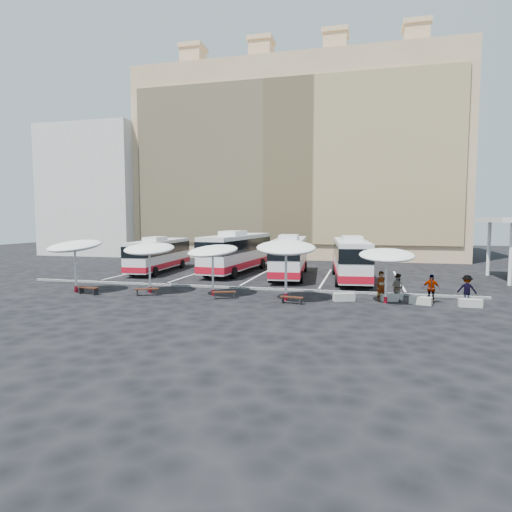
% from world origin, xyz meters
% --- Properties ---
extents(ground, '(120.00, 120.00, 0.00)m').
position_xyz_m(ground, '(0.00, 0.00, 0.00)').
color(ground, black).
rests_on(ground, ground).
extents(sandstone_building, '(42.00, 18.25, 29.60)m').
position_xyz_m(sandstone_building, '(0.00, 31.87, 12.63)').
color(sandstone_building, tan).
rests_on(sandstone_building, ground).
extents(apartment_block, '(14.00, 14.00, 18.00)m').
position_xyz_m(apartment_block, '(-28.00, 28.00, 9.00)').
color(apartment_block, beige).
rests_on(apartment_block, ground).
extents(curb_divider, '(34.00, 0.25, 0.15)m').
position_xyz_m(curb_divider, '(0.00, 0.50, 0.07)').
color(curb_divider, black).
rests_on(curb_divider, ground).
extents(bay_lines, '(24.15, 12.00, 0.01)m').
position_xyz_m(bay_lines, '(0.00, 8.00, 0.01)').
color(bay_lines, white).
rests_on(bay_lines, ground).
extents(bus_0, '(2.89, 10.78, 3.39)m').
position_xyz_m(bus_0, '(-9.97, 8.45, 1.73)').
color(bus_0, silver).
rests_on(bus_0, ground).
extents(bus_1, '(3.75, 12.72, 3.98)m').
position_xyz_m(bus_1, '(-2.47, 9.60, 2.03)').
color(bus_1, silver).
rests_on(bus_1, ground).
extents(bus_2, '(3.50, 11.91, 3.72)m').
position_xyz_m(bus_2, '(2.80, 8.03, 1.90)').
color(bus_2, silver).
rests_on(bus_2, ground).
extents(bus_3, '(3.56, 11.89, 3.72)m').
position_xyz_m(bus_3, '(8.08, 7.02, 1.90)').
color(bus_3, silver).
rests_on(bus_3, ground).
extents(sunshade_0, '(4.37, 4.41, 3.76)m').
position_xyz_m(sunshade_0, '(-10.26, -3.59, 3.20)').
color(sunshade_0, silver).
rests_on(sunshade_0, ground).
extents(sunshade_1, '(3.71, 3.75, 3.55)m').
position_xyz_m(sunshade_1, '(-5.14, -2.57, 3.02)').
color(sunshade_1, silver).
rests_on(sunshade_1, ground).
extents(sunshade_2, '(4.37, 4.39, 3.48)m').
position_xyz_m(sunshade_2, '(-0.57, -2.51, 2.96)').
color(sunshade_2, silver).
rests_on(sunshade_2, ground).
extents(sunshade_3, '(4.34, 4.38, 3.86)m').
position_xyz_m(sunshade_3, '(4.43, -3.03, 3.28)').
color(sunshade_3, silver).
rests_on(sunshade_3, ground).
extents(sunshade_4, '(3.39, 3.43, 3.40)m').
position_xyz_m(sunshade_4, '(10.44, -2.41, 2.89)').
color(sunshade_4, silver).
rests_on(sunshade_4, ground).
extents(wood_bench_0, '(1.66, 0.73, 0.49)m').
position_xyz_m(wood_bench_0, '(-8.86, -4.19, 0.38)').
color(wood_bench_0, black).
rests_on(wood_bench_0, ground).
extents(wood_bench_1, '(1.56, 0.99, 0.47)m').
position_xyz_m(wood_bench_1, '(-4.82, -3.64, 0.36)').
color(wood_bench_1, black).
rests_on(wood_bench_1, ground).
extents(wood_bench_2, '(1.53, 0.92, 0.46)m').
position_xyz_m(wood_bench_2, '(0.51, -3.43, 0.35)').
color(wood_bench_2, black).
rests_on(wood_bench_2, ground).
extents(wood_bench_3, '(1.44, 0.55, 0.43)m').
position_xyz_m(wood_bench_3, '(4.97, -4.03, 0.33)').
color(wood_bench_3, black).
rests_on(wood_bench_3, ground).
extents(conc_bench_0, '(1.38, 0.88, 0.49)m').
position_xyz_m(conc_bench_0, '(7.98, -2.36, 0.25)').
color(conc_bench_0, gray).
rests_on(conc_bench_0, ground).
extents(conc_bench_1, '(1.33, 0.85, 0.47)m').
position_xyz_m(conc_bench_1, '(10.85, -1.72, 0.24)').
color(conc_bench_1, gray).
rests_on(conc_bench_1, ground).
extents(conc_bench_2, '(1.33, 0.82, 0.47)m').
position_xyz_m(conc_bench_2, '(12.45, -2.37, 0.24)').
color(conc_bench_2, gray).
rests_on(conc_bench_2, ground).
extents(conc_bench_3, '(1.27, 0.44, 0.47)m').
position_xyz_m(conc_bench_3, '(15.13, -2.47, 0.24)').
color(conc_bench_3, gray).
rests_on(conc_bench_3, ground).
extents(passenger_0, '(0.77, 0.61, 1.86)m').
position_xyz_m(passenger_0, '(10.22, -1.82, 0.93)').
color(passenger_0, black).
rests_on(passenger_0, ground).
extents(passenger_1, '(1.05, 1.02, 1.71)m').
position_xyz_m(passenger_1, '(11.20, -1.47, 0.85)').
color(passenger_1, black).
rests_on(passenger_1, ground).
extents(passenger_2, '(1.06, 0.52, 1.74)m').
position_xyz_m(passenger_2, '(13.10, -1.71, 0.87)').
color(passenger_2, black).
rests_on(passenger_2, ground).
extents(passenger_3, '(1.23, 0.86, 1.73)m').
position_xyz_m(passenger_3, '(15.17, -1.42, 0.87)').
color(passenger_3, black).
rests_on(passenger_3, ground).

